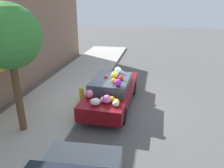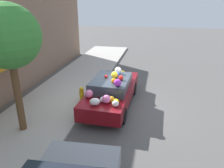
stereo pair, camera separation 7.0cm
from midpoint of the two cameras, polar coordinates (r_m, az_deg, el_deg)
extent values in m
plane|color=#565451|center=(9.80, 0.79, -5.57)|extent=(60.00, 60.00, 0.00)
cube|color=#B2ADA3|center=(10.56, -13.77, -3.76)|extent=(24.00, 3.20, 0.12)
cube|color=#846651|center=(10.97, -25.87, 10.04)|extent=(18.00, 0.30, 5.36)
cylinder|color=brown|center=(7.94, -23.11, -2.89)|extent=(0.24, 0.24, 2.55)
sphere|color=#388433|center=(7.42, -25.33, 11.21)|extent=(2.01, 2.01, 2.01)
cylinder|color=gold|center=(9.84, -7.71, -3.06)|extent=(0.20, 0.20, 0.55)
sphere|color=gold|center=(9.71, -7.80, -1.26)|extent=(0.18, 0.18, 0.18)
cube|color=maroon|center=(9.56, 0.21, -2.32)|extent=(4.54, 1.83, 0.56)
cube|color=#333D47|center=(9.21, -0.05, 0.13)|extent=(2.06, 1.55, 0.45)
cylinder|color=black|center=(11.09, -2.00, -0.48)|extent=(0.64, 0.20, 0.63)
cylinder|color=black|center=(10.80, 5.91, -1.19)|extent=(0.64, 0.20, 0.63)
cylinder|color=black|center=(8.69, -6.94, -7.08)|extent=(0.64, 0.20, 0.63)
cylinder|color=black|center=(8.33, 3.18, -8.31)|extent=(0.64, 0.20, 0.63)
sphere|color=yellow|center=(9.10, 0.90, 2.37)|extent=(0.29, 0.29, 0.29)
ellipsoid|color=blue|center=(10.52, 4.86, 1.88)|extent=(0.18, 0.19, 0.13)
ellipsoid|color=red|center=(9.19, -1.37, 2.01)|extent=(0.18, 0.21, 0.13)
sphere|color=pink|center=(8.42, -5.81, -2.56)|extent=(0.45, 0.45, 0.32)
sphere|color=purple|center=(8.26, 1.70, 0.33)|extent=(0.40, 0.40, 0.29)
sphere|color=red|center=(8.91, 2.56, 1.65)|extent=(0.21, 0.21, 0.21)
ellipsoid|color=white|center=(7.72, 1.16, -5.16)|extent=(0.34, 0.34, 0.22)
sphere|color=pink|center=(7.94, -1.24, -3.99)|extent=(0.40, 0.40, 0.32)
ellipsoid|color=yellow|center=(11.03, 1.44, 3.46)|extent=(0.28, 0.28, 0.35)
ellipsoid|color=white|center=(7.83, -4.27, -4.63)|extent=(0.36, 0.44, 0.27)
sphere|color=orange|center=(8.57, 0.70, 0.84)|extent=(0.29, 0.29, 0.20)
ellipsoid|color=orange|center=(10.68, 0.72, 2.57)|extent=(0.33, 0.35, 0.24)
sphere|color=blue|center=(9.37, 1.72, 2.49)|extent=(0.21, 0.21, 0.16)
ellipsoid|color=yellow|center=(7.92, 1.40, -4.60)|extent=(0.33, 0.30, 0.19)
ellipsoid|color=white|center=(10.35, 4.58, 1.97)|extent=(0.48, 0.49, 0.27)
ellipsoid|color=brown|center=(10.92, 4.88, 2.71)|extent=(0.22, 0.22, 0.17)
sphere|color=yellow|center=(10.21, 1.96, 1.90)|extent=(0.45, 0.45, 0.33)
sphere|color=orange|center=(8.05, 0.15, -4.00)|extent=(0.29, 0.29, 0.22)
sphere|color=white|center=(9.66, 1.82, 3.56)|extent=(0.35, 0.35, 0.31)
sphere|color=pink|center=(10.50, 0.87, 2.18)|extent=(0.23, 0.23, 0.22)
ellipsoid|color=yellow|center=(11.06, 2.73, 3.05)|extent=(0.33, 0.40, 0.19)
ellipsoid|color=white|center=(8.05, -2.29, -4.06)|extent=(0.30, 0.24, 0.21)
camera|label=1|loc=(0.03, -89.79, 0.08)|focal=35.00mm
camera|label=2|loc=(0.03, 90.21, -0.08)|focal=35.00mm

